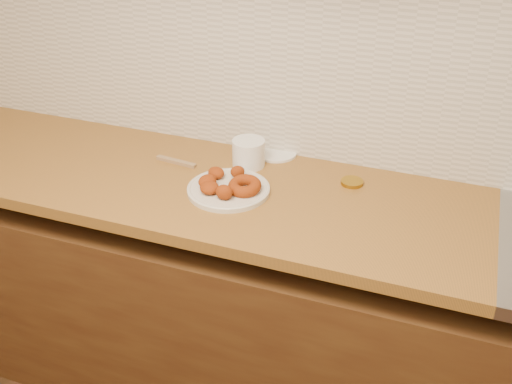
# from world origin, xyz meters

# --- Properties ---
(wall_back) EXTENTS (4.00, 0.02, 2.70)m
(wall_back) POSITION_xyz_m (0.00, 2.00, 1.35)
(wall_back) COLOR tan
(wall_back) RESTS_ON ground
(base_cabinet) EXTENTS (3.60, 0.60, 0.77)m
(base_cabinet) POSITION_xyz_m (0.00, 1.69, 0.39)
(base_cabinet) COLOR #503418
(base_cabinet) RESTS_ON floor
(butcher_block) EXTENTS (2.30, 0.62, 0.04)m
(butcher_block) POSITION_xyz_m (-0.65, 1.69, 0.88)
(butcher_block) COLOR #9B6324
(butcher_block) RESTS_ON base_cabinet
(backsplash) EXTENTS (3.60, 0.02, 0.60)m
(backsplash) POSITION_xyz_m (0.00, 1.99, 1.20)
(backsplash) COLOR beige
(backsplash) RESTS_ON wall_back
(donut_plate) EXTENTS (0.26, 0.26, 0.01)m
(donut_plate) POSITION_xyz_m (-0.31, 1.66, 0.91)
(donut_plate) COLOR beige
(donut_plate) RESTS_ON butcher_block
(ring_donut) EXTENTS (0.11, 0.11, 0.05)m
(ring_donut) POSITION_xyz_m (-0.25, 1.66, 0.93)
(ring_donut) COLOR #8E3008
(ring_donut) RESTS_ON donut_plate
(fried_dough_chunks) EXTENTS (0.14, 0.19, 0.05)m
(fried_dough_chunks) POSITION_xyz_m (-0.34, 1.65, 0.93)
(fried_dough_chunks) COLOR #8E3008
(fried_dough_chunks) RESTS_ON donut_plate
(plastic_tub) EXTENTS (0.12, 0.12, 0.09)m
(plastic_tub) POSITION_xyz_m (-0.31, 1.85, 0.95)
(plastic_tub) COLOR white
(plastic_tub) RESTS_ON butcher_block
(tub_lid) EXTENTS (0.16, 0.16, 0.01)m
(tub_lid) POSITION_xyz_m (-0.25, 1.96, 0.90)
(tub_lid) COLOR white
(tub_lid) RESTS_ON butcher_block
(brass_jar_lid) EXTENTS (0.08, 0.08, 0.01)m
(brass_jar_lid) POSITION_xyz_m (0.05, 1.84, 0.91)
(brass_jar_lid) COLOR olive
(brass_jar_lid) RESTS_ON butcher_block
(wooden_utensil) EXTENTS (0.15, 0.04, 0.01)m
(wooden_utensil) POSITION_xyz_m (-0.55, 1.78, 0.91)
(wooden_utensil) COLOR #92724D
(wooden_utensil) RESTS_ON butcher_block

